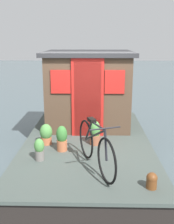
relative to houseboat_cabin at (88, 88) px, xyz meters
The scene contains 9 objects.
ground_plane 1.92m from the houseboat_cabin, behind, with size 60.00×60.00×0.00m, color #4C5B60.
houseboat_deck 1.75m from the houseboat_cabin, behind, with size 4.81×2.72×0.47m.
houseboat_cabin is the anchor object (origin of this frame).
bicycle 2.71m from the houseboat_cabin, behind, with size 1.62×0.70×0.87m.
potted_plant_mint 2.59m from the houseboat_cabin, 159.92° to the left, with size 0.19×0.19×0.42m.
potted_plant_lavender 1.68m from the houseboat_cabin, behind, with size 0.22×0.22×0.52m.
potted_plant_sage 2.06m from the houseboat_cabin, 165.39° to the left, with size 0.22×0.22×0.51m.
potted_plant_ivy 1.90m from the houseboat_cabin, 150.60° to the left, with size 0.26×0.26×0.44m.
mooring_bollard 3.53m from the houseboat_cabin, 162.89° to the right, with size 0.17×0.17×0.25m.
Camera 1 is at (-5.71, -0.14, 2.63)m, focal length 44.17 mm.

